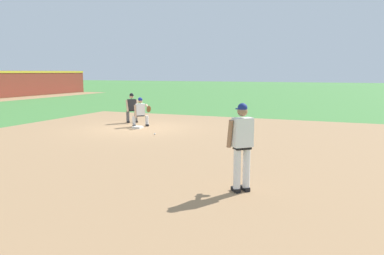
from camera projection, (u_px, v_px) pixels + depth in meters
name	position (u px, v px, depth m)	size (l,w,h in m)	color
ground_plane	(138.00, 128.00, 16.65)	(160.00, 160.00, 0.00)	#47843D
infield_dirt_patch	(171.00, 148.00, 12.24)	(18.00, 18.00, 0.01)	#A87F56
first_base_bag	(138.00, 127.00, 16.65)	(0.38, 0.38, 0.09)	white
baseball	(155.00, 134.00, 14.88)	(0.07, 0.07, 0.07)	white
pitcher	(242.00, 142.00, 7.72)	(0.85, 0.56, 1.86)	black
first_baseman	(141.00, 111.00, 17.06)	(0.75, 1.08, 1.34)	black
umpire	(132.00, 107.00, 18.39)	(0.67, 0.68, 1.46)	black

